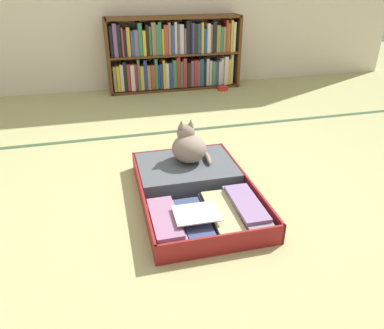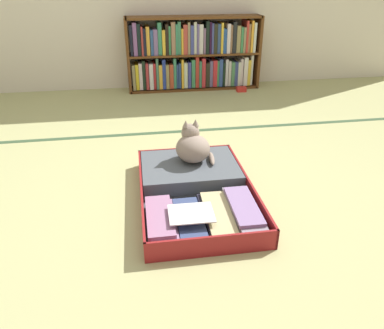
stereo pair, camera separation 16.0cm
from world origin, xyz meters
name	(u,v)px [view 1 (the left image)]	position (x,y,z in m)	size (l,w,h in m)	color
ground_plane	(180,200)	(0.00, 0.00, 0.00)	(10.00, 10.00, 0.00)	tan
tatami_border	(152,134)	(0.00, 1.01, 0.00)	(4.80, 0.05, 0.00)	#375135
bookshelf	(174,55)	(0.45, 2.25, 0.36)	(1.43, 0.25, 0.76)	brown
open_suitcase	(194,187)	(0.10, 0.05, 0.05)	(0.62, 0.95, 0.11)	maroon
black_cat	(188,146)	(0.12, 0.27, 0.20)	(0.26, 0.25, 0.25)	gray
small_red_pouch	(223,88)	(0.95, 2.04, 0.02)	(0.10, 0.07, 0.05)	red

